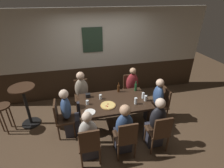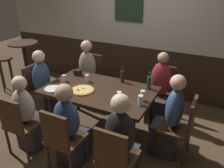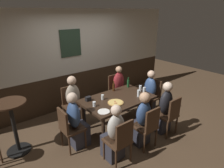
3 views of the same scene
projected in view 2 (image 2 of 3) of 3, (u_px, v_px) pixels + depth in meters
name	position (u px, v px, depth m)	size (l,w,h in m)	color
ground_plane	(100.00, 131.00, 3.63)	(12.00, 12.00, 0.00)	#4C3826
wall_back	(141.00, 29.00, 4.41)	(6.40, 0.13, 2.60)	#332316
dining_table	(99.00, 94.00, 3.35)	(1.57, 0.95, 0.74)	black
chair_left_far	(91.00, 75.00, 4.42)	(0.40, 0.40, 0.88)	#422B1C
chair_right_far	(162.00, 89.00, 3.86)	(0.40, 0.40, 0.88)	#422B1C
chair_right_near	(115.00, 157.00, 2.42)	(0.40, 0.40, 0.88)	#422B1C
chair_left_near	(19.00, 123.00, 2.98)	(0.40, 0.40, 0.88)	#422B1C
chair_head_east	(182.00, 125.00, 2.93)	(0.40, 0.40, 0.88)	#422B1C
chair_head_west	(38.00, 88.00, 3.91)	(0.40, 0.40, 0.88)	#422B1C
chair_mid_near	(62.00, 138.00, 2.70)	(0.40, 0.40, 0.88)	#422B1C
person_left_far	(87.00, 77.00, 4.29)	(0.34, 0.37, 1.19)	#2D2D38
person_right_far	(159.00, 94.00, 3.73)	(0.34, 0.37, 1.17)	#2D2D38
person_right_near	(121.00, 147.00, 2.55)	(0.34, 0.37, 1.18)	#2D2D38
person_left_near	(29.00, 119.00, 3.13)	(0.34, 0.37, 1.10)	#2D2D38
person_head_east	(169.00, 122.00, 3.00)	(0.37, 0.34, 1.17)	#2D2D38
person_head_west	(45.00, 90.00, 3.85)	(0.37, 0.34, 1.17)	#2D2D38
person_mid_near	(70.00, 131.00, 2.84)	(0.34, 0.37, 1.14)	#2D2D38
pizza	(82.00, 90.00, 3.27)	(0.33, 0.33, 0.03)	tan
beer_glass_half	(143.00, 96.00, 2.98)	(0.06, 0.06, 0.15)	silver
beer_glass_tall	(140.00, 101.00, 2.89)	(0.07, 0.07, 0.13)	silver
tumbler_water	(119.00, 98.00, 2.94)	(0.06, 0.06, 0.16)	silver
pint_glass_pale	(87.00, 79.00, 3.55)	(0.06, 0.06, 0.11)	silver
pint_glass_amber	(64.00, 79.00, 3.55)	(0.06, 0.06, 0.10)	silver
beer_bottle_green	(149.00, 82.00, 3.29)	(0.06, 0.06, 0.26)	#194723
beer_bottle_brown	(122.00, 76.00, 3.51)	(0.06, 0.06, 0.25)	#42230F
plate_white_large	(53.00, 89.00, 3.32)	(0.23, 0.23, 0.01)	white
condiment_caddy	(78.00, 72.00, 3.78)	(0.11, 0.09, 0.09)	black
side_bar_table	(26.00, 64.00, 4.65)	(0.56, 0.56, 1.05)	black
bar_stool	(5.00, 65.00, 4.73)	(0.34, 0.34, 0.72)	#422B1C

